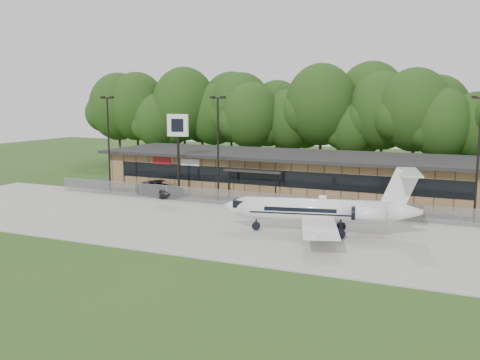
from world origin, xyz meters
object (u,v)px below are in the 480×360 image
at_px(suv, 160,188).
at_px(pole_sign, 178,134).
at_px(terminal, 291,173).
at_px(business_jet, 323,211).

xyz_separation_m(suv, pole_sign, (2.16, 0.09, 5.67)).
height_order(suv, pole_sign, pole_sign).
relative_size(terminal, pole_sign, 4.84).
distance_m(terminal, business_jet, 17.68).
distance_m(business_jet, suv, 21.41).
xyz_separation_m(business_jet, suv, (-19.57, 8.64, -1.01)).
xyz_separation_m(terminal, pole_sign, (-9.63, -7.14, 4.30)).
bearing_deg(business_jet, terminal, 103.73).
bearing_deg(business_jet, pole_sign, 140.98).
xyz_separation_m(terminal, suv, (-11.78, -7.23, -1.37)).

